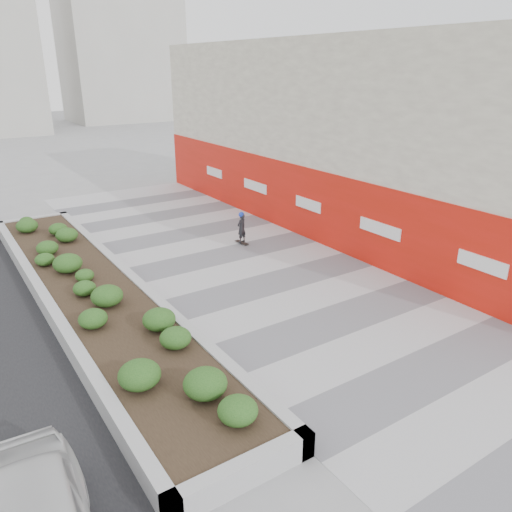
% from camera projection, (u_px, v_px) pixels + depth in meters
% --- Properties ---
extents(ground, '(160.00, 160.00, 0.00)m').
position_uv_depth(ground, '(383.00, 348.00, 13.04)').
color(ground, gray).
rests_on(ground, ground).
extents(walkway, '(8.00, 36.00, 0.01)m').
position_uv_depth(walkway, '(310.00, 305.00, 15.37)').
color(walkway, '#A8A8AD').
rests_on(walkway, ground).
extents(building, '(6.04, 24.08, 8.00)m').
position_uv_depth(building, '(349.00, 136.00, 22.21)').
color(building, '#B8AC9D').
rests_on(building, ground).
extents(planter, '(3.00, 18.00, 0.90)m').
position_uv_depth(planter, '(91.00, 289.00, 15.49)').
color(planter, '#9E9EA0').
rests_on(planter, ground).
extents(distant_bldg_north_r, '(14.00, 10.00, 24.00)m').
position_uv_depth(distant_bldg_north_r, '(119.00, 22.00, 63.15)').
color(distant_bldg_north_r, '#ADAAA3').
rests_on(distant_bldg_north_r, ground).
extents(manhole_cover, '(0.44, 0.44, 0.01)m').
position_uv_depth(manhole_cover, '(322.00, 301.00, 15.63)').
color(manhole_cover, '#595654').
rests_on(manhole_cover, ground).
extents(skateboarder, '(0.51, 0.74, 1.37)m').
position_uv_depth(skateboarder, '(242.00, 228.00, 20.38)').
color(skateboarder, beige).
rests_on(skateboarder, ground).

